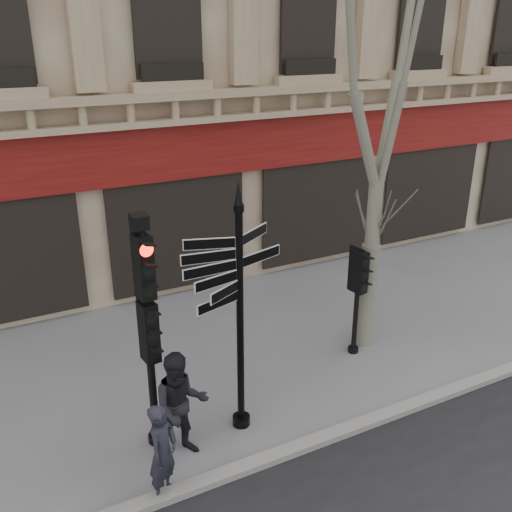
# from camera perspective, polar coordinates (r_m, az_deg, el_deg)

# --- Properties ---
(ground) EXTENTS (80.00, 80.00, 0.00)m
(ground) POSITION_cam_1_polar(r_m,az_deg,el_deg) (10.68, 2.06, -13.88)
(ground) COLOR slate
(ground) RESTS_ON ground
(kerb) EXTENTS (80.00, 0.25, 0.12)m
(kerb) POSITION_cam_1_polar(r_m,az_deg,el_deg) (9.71, 6.31, -17.83)
(kerb) COLOR gray
(kerb) RESTS_ON ground
(fingerpost) EXTENTS (1.97, 1.97, 4.25)m
(fingerpost) POSITION_cam_1_polar(r_m,az_deg,el_deg) (8.59, -1.66, -1.37)
(fingerpost) COLOR black
(fingerpost) RESTS_ON ground
(traffic_signal_main) EXTENTS (0.46, 0.35, 3.87)m
(traffic_signal_main) POSITION_cam_1_polar(r_m,az_deg,el_deg) (8.53, -10.94, -5.04)
(traffic_signal_main) COLOR black
(traffic_signal_main) RESTS_ON ground
(traffic_signal_secondary) EXTENTS (0.41, 0.32, 2.24)m
(traffic_signal_secondary) POSITION_cam_1_polar(r_m,az_deg,el_deg) (11.40, 10.16, -2.68)
(traffic_signal_secondary) COLOR black
(traffic_signal_secondary) RESTS_ON ground
(plane_tree) EXTENTS (3.24, 3.24, 8.62)m
(plane_tree) POSITION_cam_1_polar(r_m,az_deg,el_deg) (10.79, 13.10, 20.37)
(plane_tree) COLOR gray
(plane_tree) RESTS_ON ground
(pedestrian_a) EXTENTS (0.65, 0.65, 1.52)m
(pedestrian_a) POSITION_cam_1_polar(r_m,az_deg,el_deg) (8.48, -9.28, -18.81)
(pedestrian_a) COLOR black
(pedestrian_a) RESTS_ON ground
(pedestrian_b) EXTENTS (0.96, 0.80, 1.80)m
(pedestrian_b) POSITION_cam_1_polar(r_m,az_deg,el_deg) (9.03, -7.55, -14.66)
(pedestrian_b) COLOR black
(pedestrian_b) RESTS_ON ground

